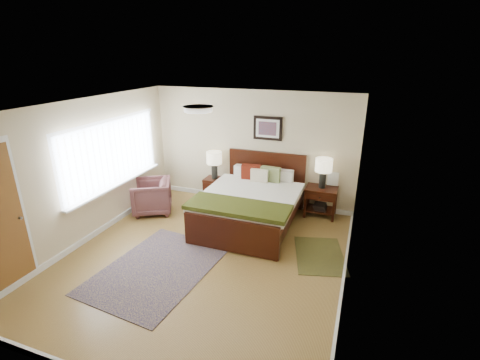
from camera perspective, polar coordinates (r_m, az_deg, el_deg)
The scene contains 17 objects.
floor at distance 5.97m, azimuth -5.88°, elevation -12.54°, with size 5.00×5.00×0.00m, color olive.
back_wall at distance 7.60m, azimuth 1.98°, elevation 5.23°, with size 4.50×0.04×2.50m, color #C4B78E.
front_wall at distance 3.60m, azimuth -24.72°, elevation -15.12°, with size 4.50×0.04×2.50m, color #C4B78E.
left_wall at distance 6.66m, azimuth -24.01°, elevation 1.25°, with size 0.04×5.00×2.50m, color #C4B78E.
right_wall at distance 4.89m, azimuth 18.12°, elevation -4.59°, with size 0.04×5.00×2.50m, color #C4B78E.
ceiling at distance 5.07m, azimuth -6.90°, elevation 11.93°, with size 4.50×5.00×0.02m, color white.
window at distance 7.08m, azimuth -20.02°, elevation 3.93°, with size 0.11×2.72×1.32m.
ceil_fixture at distance 5.08m, azimuth -6.89°, elevation 11.54°, with size 0.44×0.44×0.08m.
bed at distance 6.75m, azimuth 1.83°, elevation -3.07°, with size 1.82×2.21×1.19m.
wall_art at distance 7.36m, azimuth 4.56°, elevation 8.45°, with size 0.62×0.05×0.50m.
nightstand_left at distance 7.91m, azimuth -4.20°, elevation -0.57°, with size 0.45×0.40×0.53m.
nightstand_right at distance 7.34m, azimuth 13.12°, elevation -3.00°, with size 0.63×0.47×0.63m.
lamp_left at distance 7.75m, azimuth -4.25°, elevation 3.26°, with size 0.34×0.34×0.61m.
lamp_right at distance 7.12m, azimuth 13.56°, elevation 1.98°, with size 0.34×0.34×0.61m.
armchair at distance 7.57m, azimuth -14.29°, elevation -2.62°, with size 0.76×0.78×0.71m, color brown.
rug_persian at distance 5.81m, azimuth -13.36°, elevation -13.96°, with size 1.53×2.17×0.01m, color #0D0B3B.
rug_navy at distance 6.13m, azimuth 12.92°, elevation -11.93°, with size 0.78×1.17×0.01m, color black.
Camera 1 is at (2.27, -4.48, 3.23)m, focal length 26.00 mm.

